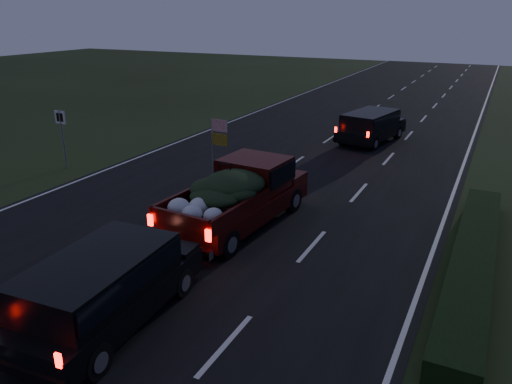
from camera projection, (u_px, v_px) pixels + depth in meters
The scene contains 7 objects.
ground at pixel (156, 257), 13.67m from camera, with size 120.00×120.00×0.00m, color black.
road_asphalt at pixel (156, 257), 13.66m from camera, with size 14.00×120.00×0.02m, color black.
hedge_row at pixel (473, 261), 12.84m from camera, with size 1.00×10.00×0.60m, color black.
route_sign at pixel (62, 130), 20.85m from camera, with size 0.55×0.08×2.50m.
pickup_truck at pixel (239, 192), 15.37m from camera, with size 2.56×5.73×2.93m.
lead_suv at pixel (371, 124), 25.22m from camera, with size 2.69×4.77×1.29m.
rear_suv at pixel (102, 284), 10.36m from camera, with size 2.38×4.81×1.35m.
Camera 1 is at (7.87, -9.75, 6.36)m, focal length 35.00 mm.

